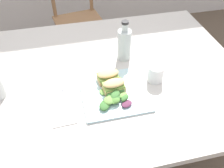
% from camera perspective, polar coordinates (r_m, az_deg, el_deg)
% --- Properties ---
extents(ground_plane, '(8.97, 8.97, 0.00)m').
position_cam_1_polar(ground_plane, '(1.71, -1.47, -16.98)').
color(ground_plane, brown).
extents(dining_table, '(1.28, 1.01, 0.74)m').
position_cam_1_polar(dining_table, '(1.23, -0.53, -1.18)').
color(dining_table, '#BCB7AD').
rests_on(dining_table, ground).
extents(chair_wooden_far, '(0.46, 0.46, 0.87)m').
position_cam_1_polar(chair_wooden_far, '(2.19, -7.96, 14.76)').
color(chair_wooden_far, '#8E6642').
rests_on(chair_wooden_far, ground).
extents(plate_lunch, '(0.28, 0.28, 0.01)m').
position_cam_1_polar(plate_lunch, '(1.04, 0.49, -2.07)').
color(plate_lunch, silver).
rests_on(plate_lunch, dining_table).
extents(sandwich_half_front, '(0.10, 0.07, 0.06)m').
position_cam_1_polar(sandwich_half_front, '(1.03, 0.46, -0.34)').
color(sandwich_half_front, '#DBB270').
rests_on(sandwich_half_front, plate_lunch).
extents(sandwich_half_back, '(0.10, 0.07, 0.06)m').
position_cam_1_polar(sandwich_half_back, '(1.07, -0.93, 1.90)').
color(sandwich_half_back, '#DBB270').
rests_on(sandwich_half_back, plate_lunch).
extents(salad_mixed_greens, '(0.15, 0.14, 0.03)m').
position_cam_1_polar(salad_mixed_greens, '(1.00, 0.61, -3.18)').
color(salad_mixed_greens, '#6B9E47').
rests_on(salad_mixed_greens, plate_lunch).
extents(napkin_folded, '(0.10, 0.21, 0.00)m').
position_cam_1_polar(napkin_folded, '(1.02, -11.73, -5.16)').
color(napkin_folded, silver).
rests_on(napkin_folded, dining_table).
extents(fork_on_napkin, '(0.03, 0.19, 0.00)m').
position_cam_1_polar(fork_on_napkin, '(1.03, -11.82, -4.31)').
color(fork_on_napkin, silver).
rests_on(fork_on_napkin, napkin_folded).
extents(bottle_cold_brew, '(0.07, 0.07, 0.21)m').
position_cam_1_polar(bottle_cold_brew, '(1.20, 2.90, 9.08)').
color(bottle_cold_brew, black).
rests_on(bottle_cold_brew, dining_table).
extents(cup_extra_side, '(0.07, 0.07, 0.08)m').
position_cam_1_polar(cup_extra_side, '(1.10, 10.32, 2.51)').
color(cup_extra_side, white).
rests_on(cup_extra_side, dining_table).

